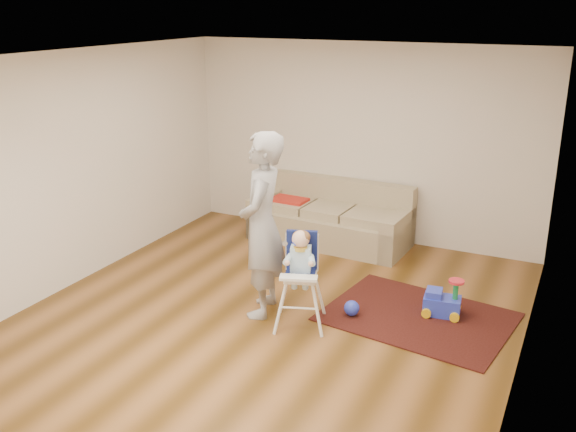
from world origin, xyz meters
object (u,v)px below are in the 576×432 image
at_px(ride_on_toy, 443,296).
at_px(high_chair, 300,280).
at_px(toy_ball, 352,308).
at_px(adult, 262,225).
at_px(sofa, 329,213).
at_px(side_table, 299,219).

height_order(ride_on_toy, high_chair, high_chair).
height_order(toy_ball, high_chair, high_chair).
xyz_separation_m(ride_on_toy, adult, (-1.77, -0.74, 0.76)).
distance_m(sofa, high_chair, 2.44).
xyz_separation_m(ride_on_toy, toy_ball, (-0.86, -0.44, -0.13)).
distance_m(ride_on_toy, high_chair, 1.55).
bearing_deg(ride_on_toy, toy_ball, -160.35).
relative_size(sofa, toy_ball, 13.45).
height_order(side_table, high_chair, high_chair).
bearing_deg(toy_ball, adult, -161.73).
bearing_deg(high_chair, side_table, 95.75).
xyz_separation_m(sofa, ride_on_toy, (1.92, -1.52, -0.20)).
xyz_separation_m(sofa, adult, (0.15, -2.26, 0.57)).
relative_size(ride_on_toy, high_chair, 0.40).
relative_size(sofa, high_chair, 2.12).
distance_m(sofa, ride_on_toy, 2.46).
xyz_separation_m(side_table, adult, (0.67, -2.39, 0.77)).
bearing_deg(ride_on_toy, side_table, 138.54).
xyz_separation_m(high_chair, adult, (-0.49, 0.10, 0.48)).
bearing_deg(side_table, sofa, -14.35).
xyz_separation_m(toy_ball, adult, (-0.91, -0.30, 0.89)).
distance_m(side_table, ride_on_toy, 2.95).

